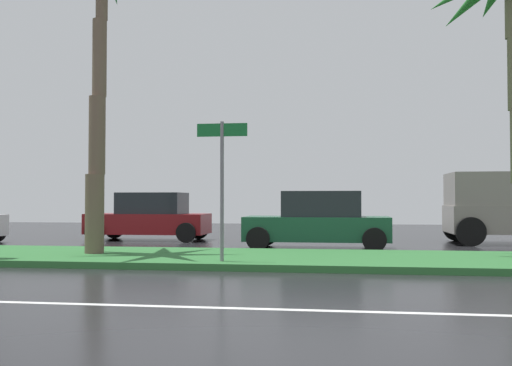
% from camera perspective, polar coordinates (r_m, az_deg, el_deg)
% --- Properties ---
extents(ground_plane, '(90.00, 42.00, 0.10)m').
position_cam_1_polar(ground_plane, '(15.00, 4.78, -7.41)').
color(ground_plane, black).
extents(near_lane_divider_stripe, '(81.00, 0.14, 0.01)m').
position_cam_1_polar(near_lane_divider_stripe, '(8.09, 1.59, -12.04)').
color(near_lane_divider_stripe, white).
rests_on(near_lane_divider_stripe, ground_plane).
extents(median_strip, '(85.50, 4.00, 0.15)m').
position_cam_1_polar(median_strip, '(14.00, 4.52, -7.32)').
color(median_strip, '#2D6B33').
rests_on(median_strip, ground_plane).
extents(palm_tree_centre_left, '(4.00, 3.93, 7.35)m').
position_cam_1_polar(palm_tree_centre_left, '(15.74, 23.37, 15.71)').
color(palm_tree_centre_left, '#666446').
rests_on(palm_tree_centre_left, median_strip).
extents(street_name_sign, '(1.10, 0.08, 3.00)m').
position_cam_1_polar(street_name_sign, '(12.75, -3.29, 1.14)').
color(street_name_sign, slate).
rests_on(street_name_sign, median_strip).
extents(car_in_traffic_second, '(4.30, 2.02, 1.72)m').
position_cam_1_polar(car_in_traffic_second, '(21.78, -10.19, -3.28)').
color(car_in_traffic_second, maroon).
rests_on(car_in_traffic_second, ground_plane).
extents(car_in_traffic_third, '(4.30, 2.02, 1.72)m').
position_cam_1_polar(car_in_traffic_third, '(17.88, 6.01, -3.66)').
color(car_in_traffic_third, '#195133').
rests_on(car_in_traffic_third, ground_plane).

